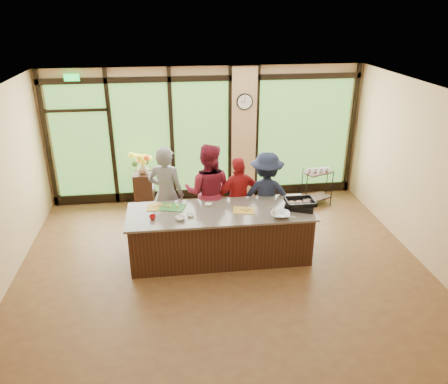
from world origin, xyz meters
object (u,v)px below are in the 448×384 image
object	(u,v)px
cook_right	(266,196)
bar_cart	(317,183)
island_base	(220,235)
flower_stand	(144,191)
roasting_pan	(300,206)
cook_left	(166,195)

from	to	relation	value
cook_right	bar_cart	size ratio (longest dim) A/B	1.95
island_base	bar_cart	size ratio (longest dim) A/B	3.55
cook_right	island_base	bearing A→B (deg)	44.52
flower_stand	cook_right	bearing A→B (deg)	-28.27
island_base	roasting_pan	distance (m)	1.49
cook_left	bar_cart	bearing A→B (deg)	-140.74
roasting_pan	flower_stand	distance (m)	3.67
roasting_pan	flower_stand	xyz separation A→B (m)	(-2.81, 2.29, -0.55)
flower_stand	bar_cart	xyz separation A→B (m)	(3.83, -0.27, 0.11)
cook_right	flower_stand	bearing A→B (deg)	-24.24
island_base	flower_stand	bearing A→B (deg)	122.19
cook_right	flower_stand	size ratio (longest dim) A/B	2.07
cook_right	roasting_pan	bearing A→B (deg)	129.34
cook_left	roasting_pan	size ratio (longest dim) A/B	3.79
cook_left	roasting_pan	bearing A→B (deg)	179.79
cook_right	cook_left	bearing A→B (deg)	5.86
cook_right	roasting_pan	xyz separation A→B (m)	(0.43, -0.74, 0.11)
island_base	cook_left	distance (m)	1.31
cook_left	roasting_pan	world-z (taller)	cook_left
roasting_pan	cook_right	bearing A→B (deg)	144.83
island_base	flower_stand	size ratio (longest dim) A/B	3.75
island_base	bar_cart	distance (m)	3.12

